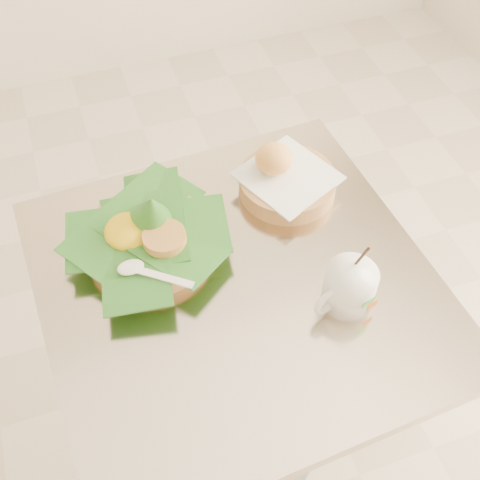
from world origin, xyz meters
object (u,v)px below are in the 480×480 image
object	(u,v)px
rice_basket	(148,233)
coffee_mug	(349,287)
cafe_table	(237,341)
bread_basket	(285,179)

from	to	relation	value
rice_basket	coffee_mug	world-z (taller)	coffee_mug
cafe_table	coffee_mug	world-z (taller)	coffee_mug
cafe_table	bread_basket	distance (m)	0.36
bread_basket	rice_basket	bearing A→B (deg)	-169.12
bread_basket	coffee_mug	world-z (taller)	coffee_mug
coffee_mug	bread_basket	bearing A→B (deg)	90.26
rice_basket	cafe_table	bearing A→B (deg)	-44.73
rice_basket	coffee_mug	bearing A→B (deg)	-37.81
cafe_table	bread_basket	xyz separation A→B (m)	(0.17, 0.19, 0.25)
cafe_table	rice_basket	bearing A→B (deg)	135.27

